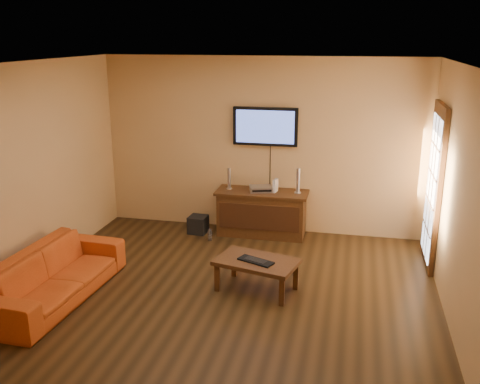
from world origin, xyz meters
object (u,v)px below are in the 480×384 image
(av_receiver, at_px, (261,189))
(subwoofer, at_px, (198,224))
(television, at_px, (265,127))
(speaker_left, at_px, (229,179))
(bottle, at_px, (210,235))
(keyboard, at_px, (256,261))
(media_console, at_px, (262,213))
(coffee_table, at_px, (257,264))
(sofa, at_px, (53,267))
(speaker_right, at_px, (298,182))
(game_console, at_px, (275,186))

(av_receiver, height_order, subwoofer, av_receiver)
(television, height_order, speaker_left, television)
(television, height_order, bottle, television)
(speaker_left, relative_size, keyboard, 0.70)
(media_console, relative_size, speaker_left, 4.27)
(coffee_table, relative_size, sofa, 0.53)
(coffee_table, height_order, keyboard, keyboard)
(av_receiver, bearing_deg, television, 67.39)
(speaker_right, xyz_separation_m, game_console, (-0.34, -0.02, -0.08))
(game_console, bearing_deg, coffee_table, -76.20)
(sofa, xyz_separation_m, av_receiver, (1.99, 2.60, 0.34))
(coffee_table, bearing_deg, television, 97.50)
(bottle, bearing_deg, game_console, 25.20)
(television, relative_size, keyboard, 2.12)
(television, bearing_deg, media_console, -90.00)
(television, bearing_deg, game_console, -45.91)
(television, relative_size, speaker_right, 2.58)
(av_receiver, distance_m, game_console, 0.23)
(sofa, height_order, keyboard, sofa)
(keyboard, bearing_deg, game_console, 92.13)
(media_console, relative_size, television, 1.42)
(speaker_right, bearing_deg, coffee_table, -97.93)
(coffee_table, bearing_deg, bottle, 124.37)
(subwoofer, bearing_deg, game_console, 12.73)
(coffee_table, height_order, bottle, coffee_table)
(sofa, xyz_separation_m, speaker_left, (1.48, 2.62, 0.45))
(speaker_right, distance_m, subwoofer, 1.71)
(speaker_right, relative_size, game_console, 1.93)
(media_console, distance_m, speaker_right, 0.75)
(media_console, bearing_deg, subwoofer, -171.83)
(media_console, distance_m, coffee_table, 1.89)
(speaker_left, relative_size, subwoofer, 1.21)
(game_console, height_order, bottle, game_console)
(coffee_table, height_order, subwoofer, coffee_table)
(coffee_table, height_order, game_console, game_console)
(television, distance_m, speaker_right, 0.97)
(media_console, relative_size, game_console, 7.07)
(av_receiver, bearing_deg, media_console, -51.99)
(television, relative_size, coffee_table, 0.92)
(sofa, distance_m, av_receiver, 3.29)
(speaker_left, xyz_separation_m, av_receiver, (0.50, -0.02, -0.11))
(sofa, relative_size, av_receiver, 5.94)
(speaker_left, bearing_deg, speaker_right, 0.27)
(av_receiver, distance_m, subwoofer, 1.15)
(subwoofer, bearing_deg, keyboard, -49.62)
(av_receiver, height_order, game_console, game_console)
(media_console, height_order, coffee_table, media_console)
(speaker_right, height_order, bottle, speaker_right)
(subwoofer, bearing_deg, speaker_left, 25.43)
(game_console, bearing_deg, sofa, -118.67)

